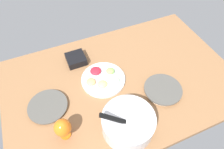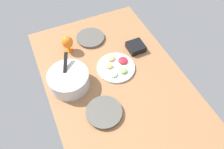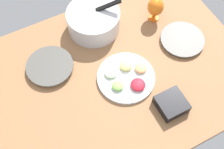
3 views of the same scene
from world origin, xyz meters
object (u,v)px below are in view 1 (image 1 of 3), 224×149
mixing_bowl (128,123)px  dinner_plate_right (48,107)px  dinner_plate_left (163,90)px  hurricane_glass_orange (63,128)px  square_bowl_black (76,59)px  fruit_platter (103,79)px

mixing_bowl → dinner_plate_right: bearing=-38.5°
dinner_plate_left → hurricane_glass_orange: hurricane_glass_orange is taller
mixing_bowl → hurricane_glass_orange: 36.12cm
dinner_plate_right → square_bowl_black: 41.68cm
dinner_plate_left → mixing_bowl: 36.33cm
dinner_plate_left → fruit_platter: size_ratio=0.83×
mixing_bowl → hurricane_glass_orange: mixing_bowl is taller
dinner_plate_left → dinner_plate_right: 75.26cm
fruit_platter → hurricane_glass_orange: bearing=39.7°
dinner_plate_left → square_bowl_black: square_bowl_black is taller
dinner_plate_right → square_bowl_black: (-27.83, -30.96, 1.87)cm
dinner_plate_right → dinner_plate_left: bearing=166.4°
dinner_plate_left → fruit_platter: bearing=-36.4°
dinner_plate_right → hurricane_glass_orange: size_ratio=1.61×
dinner_plate_left → mixing_bowl: size_ratio=0.82×
mixing_bowl → fruit_platter: (0.21, -38.66, -5.34)cm
fruit_platter → dinner_plate_right: bearing=9.6°
dinner_plate_left → dinner_plate_right: size_ratio=1.02×
dinner_plate_left → mixing_bowl: bearing=23.3°
dinner_plate_right → fruit_platter: size_ratio=0.81×
dinner_plate_right → hurricane_glass_orange: 23.97cm
dinner_plate_left → mixing_bowl: mixing_bowl is taller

